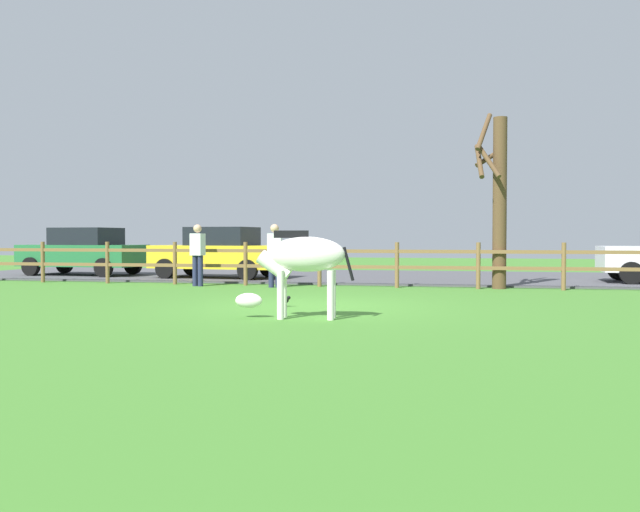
{
  "coord_description": "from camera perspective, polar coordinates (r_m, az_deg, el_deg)",
  "views": [
    {
      "loc": [
        2.82,
        -12.31,
        1.31
      ],
      "look_at": [
        -0.03,
        1.33,
        0.91
      ],
      "focal_mm": 37.76,
      "sensor_mm": 36.0,
      "label": 1
    }
  ],
  "objects": [
    {
      "name": "bare_tree",
      "position": [
        17.57,
        14.84,
        4.84
      ],
      "size": [
        0.83,
        1.24,
        4.52
      ],
      "color": "#513A23",
      "rests_on": "ground_plane"
    },
    {
      "name": "crow_on_grass",
      "position": [
        12.64,
        -3.01,
        -3.74
      ],
      "size": [
        0.21,
        0.1,
        0.2
      ],
      "color": "black",
      "rests_on": "ground_plane"
    },
    {
      "name": "visitor_right_of_tree",
      "position": [
        17.42,
        -3.86,
        0.3
      ],
      "size": [
        0.38,
        0.26,
        1.64
      ],
      "color": "#232847",
      "rests_on": "ground_plane"
    },
    {
      "name": "parked_car_yellow",
      "position": [
        20.95,
        -8.54,
        0.34
      ],
      "size": [
        4.15,
        2.19,
        1.56
      ],
      "color": "yellow",
      "rests_on": "parking_asphalt"
    },
    {
      "name": "parking_asphalt",
      "position": [
        21.83,
        4.36,
        -1.75
      ],
      "size": [
        28.0,
        7.4,
        0.05
      ],
      "primitive_type": "cube",
      "color": "#47474C",
      "rests_on": "ground_plane"
    },
    {
      "name": "visitor_left_of_tree",
      "position": [
        18.13,
        -10.33,
        0.33
      ],
      "size": [
        0.41,
        0.31,
        1.64
      ],
      "color": "#232847",
      "rests_on": "ground_plane"
    },
    {
      "name": "ground_plane",
      "position": [
        12.69,
        -1.1,
        -4.29
      ],
      "size": [
        60.0,
        60.0,
        0.0
      ],
      "primitive_type": "plane",
      "color": "#3D7528"
    },
    {
      "name": "zebra",
      "position": [
        10.74,
        -1.59,
        -0.42
      ],
      "size": [
        1.94,
        0.58,
        1.41
      ],
      "color": "white",
      "rests_on": "ground_plane"
    },
    {
      "name": "paddock_fence",
      "position": [
        17.7,
        -0.04,
        -0.44
      ],
      "size": [
        20.49,
        0.11,
        1.17
      ],
      "color": "brown",
      "rests_on": "ground_plane"
    },
    {
      "name": "parked_car_green",
      "position": [
        23.52,
        -19.38,
        0.4
      ],
      "size": [
        4.11,
        2.12,
        1.56
      ],
      "color": "#236B38",
      "rests_on": "parking_asphalt"
    }
  ]
}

